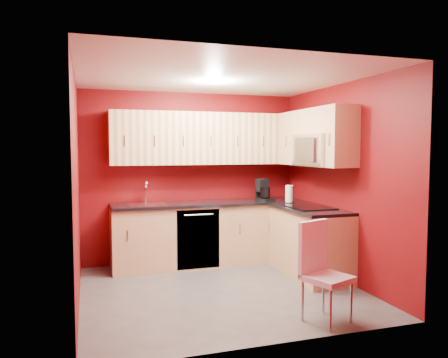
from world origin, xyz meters
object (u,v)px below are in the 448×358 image
microwave (319,150)px  dining_chair (327,273)px  sink (147,202)px  napkin_holder (264,194)px  paper_towel (289,194)px  coffee_maker (265,190)px

microwave → dining_chair: 1.95m
sink → dining_chair: 2.82m
napkin_holder → paper_towel: 0.50m
sink → coffee_maker: size_ratio=1.64×
microwave → sink: 2.43m
sink → coffee_maker: bearing=-2.8°
microwave → paper_towel: bearing=104.5°
microwave → paper_towel: microwave is taller
sink → napkin_holder: size_ratio=3.25×
coffee_maker → napkin_holder: size_ratio=1.98×
paper_towel → dining_chair: 2.11m
coffee_maker → paper_towel: size_ratio=1.28×
microwave → paper_towel: (-0.15, 0.57, -0.63)m
sink → paper_towel: (1.95, -0.44, 0.09)m
coffee_maker → napkin_holder: 0.13m
sink → dining_chair: sink is taller
dining_chair → sink: bearing=99.3°
microwave → coffee_maker: microwave is taller
dining_chair → coffee_maker: bearing=61.1°
microwave → napkin_holder: bearing=108.4°
coffee_maker → dining_chair: bearing=-118.2°
microwave → napkin_holder: microwave is taller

